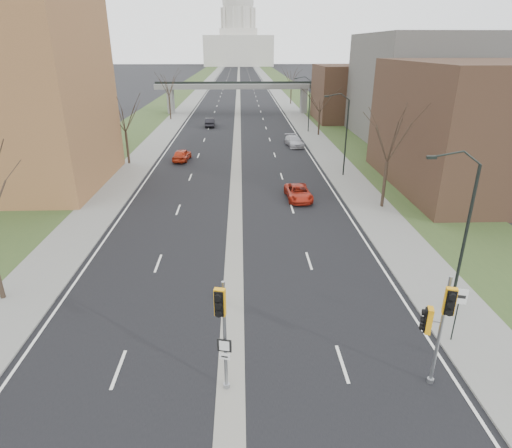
{
  "coord_description": "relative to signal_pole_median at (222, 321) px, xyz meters",
  "views": [
    {
      "loc": [
        0.56,
        -13.2,
        13.26
      ],
      "look_at": [
        1.33,
        8.41,
        4.24
      ],
      "focal_mm": 30.0,
      "sensor_mm": 36.0,
      "label": 1
    }
  ],
  "objects": [
    {
      "name": "ground",
      "position": [
        0.24,
        -0.48,
        -3.56
      ],
      "size": [
        700.0,
        700.0,
        0.0
      ],
      "primitive_type": "plane",
      "color": "black",
      "rests_on": "ground"
    },
    {
      "name": "road_surface",
      "position": [
        0.24,
        149.52,
        -3.55
      ],
      "size": [
        20.0,
        600.0,
        0.01
      ],
      "primitive_type": "cube",
      "color": "black",
      "rests_on": "ground"
    },
    {
      "name": "median_strip",
      "position": [
        0.24,
        149.52,
        -3.56
      ],
      "size": [
        1.2,
        600.0,
        0.02
      ],
      "primitive_type": "cube",
      "color": "gray",
      "rests_on": "ground"
    },
    {
      "name": "sidewalk_right",
      "position": [
        12.24,
        149.52,
        -3.5
      ],
      "size": [
        4.0,
        600.0,
        0.12
      ],
      "primitive_type": "cube",
      "color": "gray",
      "rests_on": "ground"
    },
    {
      "name": "sidewalk_left",
      "position": [
        -11.76,
        149.52,
        -3.5
      ],
      "size": [
        4.0,
        600.0,
        0.12
      ],
      "primitive_type": "cube",
      "color": "gray",
      "rests_on": "ground"
    },
    {
      "name": "grass_verge_right",
      "position": [
        18.24,
        149.52,
        -3.51
      ],
      "size": [
        8.0,
        600.0,
        0.1
      ],
      "primitive_type": "cube",
      "color": "#2A411E",
      "rests_on": "ground"
    },
    {
      "name": "grass_verge_left",
      "position": [
        -17.76,
        149.52,
        -3.51
      ],
      "size": [
        8.0,
        600.0,
        0.1
      ],
      "primitive_type": "cube",
      "color": "#2A411E",
      "rests_on": "ground"
    },
    {
      "name": "commercial_block_near",
      "position": [
        24.24,
        27.52,
        2.44
      ],
      "size": [
        16.0,
        20.0,
        12.0
      ],
      "primitive_type": "cube",
      "color": "#432A1F",
      "rests_on": "ground"
    },
    {
      "name": "commercial_block_mid",
      "position": [
        28.24,
        51.52,
        3.94
      ],
      "size": [
        18.0,
        22.0,
        15.0
      ],
      "primitive_type": "cube",
      "color": "#5B5853",
      "rests_on": "ground"
    },
    {
      "name": "commercial_block_far",
      "position": [
        22.24,
        69.52,
        1.44
      ],
      "size": [
        14.0,
        14.0,
        10.0
      ],
      "primitive_type": "cube",
      "color": "#432A1F",
      "rests_on": "ground"
    },
    {
      "name": "pedestrian_bridge",
      "position": [
        0.24,
        79.52,
        1.29
      ],
      "size": [
        34.0,
        3.0,
        6.45
      ],
      "color": "slate",
      "rests_on": "ground"
    },
    {
      "name": "capitol",
      "position": [
        0.24,
        319.52,
        15.04
      ],
      "size": [
        48.0,
        42.0,
        55.75
      ],
      "color": "silver",
      "rests_on": "ground"
    },
    {
      "name": "streetlight_near",
      "position": [
        11.23,
        5.52,
        3.39
      ],
      "size": [
        2.61,
        0.2,
        8.7
      ],
      "color": "black",
      "rests_on": "sidewalk_right"
    },
    {
      "name": "streetlight_mid",
      "position": [
        11.23,
        31.52,
        3.39
      ],
      "size": [
        2.61,
        0.2,
        8.7
      ],
      "color": "black",
      "rests_on": "sidewalk_right"
    },
    {
      "name": "streetlight_far",
      "position": [
        11.23,
        57.52,
        3.39
      ],
      "size": [
        2.61,
        0.2,
        8.7
      ],
      "color": "black",
      "rests_on": "sidewalk_right"
    },
    {
      "name": "tree_left_b",
      "position": [
        -12.76,
        37.52,
        2.67
      ],
      "size": [
        6.75,
        6.75,
        8.81
      ],
      "color": "#382B21",
      "rests_on": "sidewalk_left"
    },
    {
      "name": "tree_left_c",
      "position": [
        -12.76,
        71.52,
        3.48
      ],
      "size": [
        7.65,
        7.65,
        9.99
      ],
      "color": "#382B21",
      "rests_on": "sidewalk_left"
    },
    {
      "name": "tree_right_a",
      "position": [
        13.24,
        21.52,
        3.08
      ],
      "size": [
        7.2,
        7.2,
        9.4
      ],
      "color": "#382B21",
      "rests_on": "sidewalk_right"
    },
    {
      "name": "tree_right_b",
      "position": [
        13.24,
        54.52,
        2.26
      ],
      "size": [
        6.3,
        6.3,
        8.22
      ],
      "color": "#382B21",
      "rests_on": "sidewalk_right"
    },
    {
      "name": "tree_right_c",
      "position": [
        13.24,
        94.52,
        3.48
      ],
      "size": [
        7.65,
        7.65,
        9.99
      ],
      "color": "#382B21",
      "rests_on": "sidewalk_right"
    },
    {
      "name": "signal_pole_median",
      "position": [
        0.0,
        0.0,
        0.0
      ],
      "size": [
        0.65,
        0.85,
        5.11
      ],
      "rotation": [
        0.0,
        0.0,
        -0.23
      ],
      "color": "gray",
      "rests_on": "ground"
    },
    {
      "name": "signal_pole_right",
      "position": [
        8.51,
        0.14,
        -0.19
      ],
      "size": [
        0.86,
        1.11,
        5.15
      ],
      "rotation": [
        0.0,
        0.0,
        -0.27
      ],
      "color": "gray",
      "rests_on": "ground"
    },
    {
      "name": "speed_limit_sign",
      "position": [
        10.86,
        2.92,
        -1.49
      ],
      "size": [
        0.6,
        0.2,
        2.84
      ],
      "rotation": [
        0.0,
        0.0,
        -0.28
      ],
      "color": "black",
      "rests_on": "sidewalk_right"
    },
    {
      "name": "car_left_near",
      "position": [
        -6.55,
        39.02,
        -2.82
      ],
      "size": [
        2.17,
        4.47,
        1.47
      ],
      "primitive_type": "imported",
      "rotation": [
        0.0,
        0.0,
        3.04
      ],
      "color": "#B52F14",
      "rests_on": "ground"
    },
    {
      "name": "car_left_far",
      "position": [
        -4.59,
        63.43,
        -2.81
      ],
      "size": [
        1.63,
        4.57,
        1.5
      ],
      "primitive_type": "imported",
      "rotation": [
        0.0,
        0.0,
        3.15
      ],
      "color": "black",
      "rests_on": "ground"
    },
    {
      "name": "car_right_near",
      "position": [
        6.11,
        23.96,
        -2.91
      ],
      "size": [
        2.4,
        4.8,
        1.3
      ],
      "primitive_type": "imported",
      "rotation": [
        0.0,
        0.0,
        0.05
      ],
      "color": "#A32111",
      "rests_on": "ground"
    },
    {
      "name": "car_right_mid",
      "position": [
        8.42,
        46.8,
        -2.84
      ],
      "size": [
        2.64,
        5.2,
        1.45
      ],
      "primitive_type": "imported",
      "rotation": [
        0.0,
        0.0,
        0.13
      ],
      "color": "#A8A9B0",
      "rests_on": "ground"
    }
  ]
}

